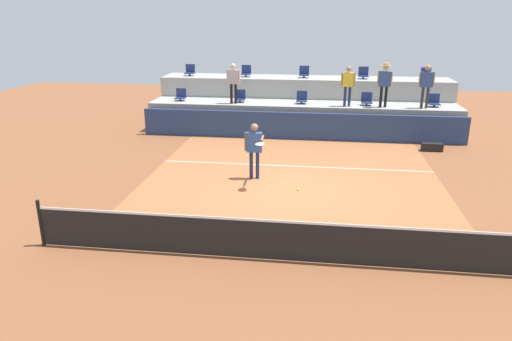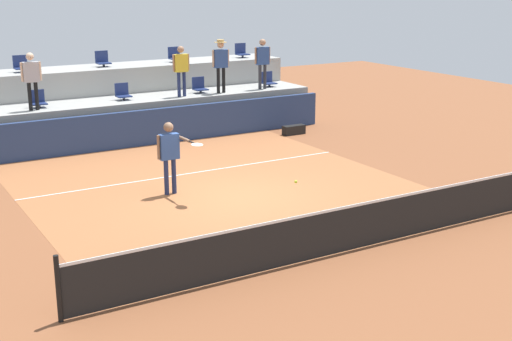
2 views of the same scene
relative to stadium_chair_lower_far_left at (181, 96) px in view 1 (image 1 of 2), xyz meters
The scene contains 24 objects.
ground_plane 9.08m from the stadium_chair_lower_far_left, 53.84° to the right, with size 40.00×40.00×0.00m, color brown.
court_inner_paint 8.30m from the stadium_chair_lower_far_left, 49.70° to the right, with size 9.00×10.00×0.01m, color #A36038.
court_service_line 7.31m from the stadium_chair_lower_far_left, 42.44° to the right, with size 9.00×0.06×0.00m, color silver.
tennis_net 12.45m from the stadium_chair_lower_far_left, 64.80° to the right, with size 10.48×0.08×1.07m.
sponsor_backboard 5.51m from the stadium_chair_lower_far_left, 13.14° to the right, with size 13.00×0.16×1.10m, color navy.
seating_tier_lower 5.35m from the stadium_chair_lower_far_left, ahead, with size 13.00×1.80×1.25m, color #9E9E99.
seating_tier_upper 5.62m from the stadium_chair_lower_far_left, 19.44° to the left, with size 13.00×1.80×2.10m, color #9E9E99.
stadium_chair_lower_far_left is the anchor object (origin of this frame).
stadium_chair_lower_left 2.63m from the stadium_chair_lower_far_left, ahead, with size 0.44×0.40×0.52m.
stadium_chair_lower_center 5.27m from the stadium_chair_lower_far_left, ahead, with size 0.44×0.40×0.52m.
stadium_chair_lower_right 7.95m from the stadium_chair_lower_far_left, ahead, with size 0.44×0.40×0.52m.
stadium_chair_lower_far_right 10.65m from the stadium_chair_lower_far_left, ahead, with size 0.44×0.40×0.52m.
stadium_chair_upper_far_left 1.99m from the stadium_chair_lower_far_left, 91.37° to the left, with size 0.44×0.40×0.52m.
stadium_chair_upper_left 3.29m from the stadium_chair_lower_far_left, 34.55° to the left, with size 0.44×0.40×0.52m.
stadium_chair_upper_center 5.63m from the stadium_chair_lower_far_left, 18.85° to the left, with size 0.44×0.40×0.52m.
stadium_chair_upper_right 8.15m from the stadium_chair_lower_far_left, 12.83° to the left, with size 0.44×0.40×0.52m.
stadium_chair_upper_far_right 10.78m from the stadium_chair_lower_far_left, ahead, with size 0.44×0.40×0.52m.
tennis_player 7.49m from the stadium_chair_lower_far_left, 56.60° to the right, with size 0.72×1.20×1.75m.
spectator_leaning_on_rail 2.57m from the stadium_chair_lower_far_left, ahead, with size 0.59×0.24×1.66m.
spectator_in_grey 7.18m from the stadium_chair_lower_far_left, ahead, with size 0.58×0.23×1.62m.
spectator_with_hat 8.62m from the stadium_chair_lower_far_left, ahead, with size 0.60×0.45×1.76m.
spectator_in_white 10.22m from the stadium_chair_lower_far_left, ahead, with size 0.60×0.24×1.71m.
tennis_ball 10.89m from the stadium_chair_lower_far_left, 59.02° to the right, with size 0.07×0.07×0.07m.
equipment_bag 10.58m from the stadium_chair_lower_far_left, 12.57° to the right, with size 0.76×0.28×0.30m, color black.
Camera 1 is at (0.74, -12.70, 4.90)m, focal length 33.15 mm.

